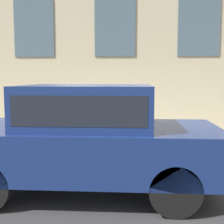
{
  "coord_description": "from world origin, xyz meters",
  "views": [
    {
      "loc": [
        -6.68,
        -0.53,
        1.94
      ],
      "look_at": [
        0.73,
        -0.05,
        1.12
      ],
      "focal_mm": 50.0,
      "sensor_mm": 36.0,
      "label": 1
    }
  ],
  "objects": [
    {
      "name": "sidewalk",
      "position": [
        1.46,
        0.0,
        0.08
      ],
      "size": [
        2.91,
        60.0,
        0.15
      ],
      "color": "#9E9B93",
      "rests_on": "ground_plane"
    },
    {
      "name": "building_facade",
      "position": [
        3.06,
        0.0,
        3.85
      ],
      "size": [
        0.33,
        40.0,
        7.69
      ],
      "color": "#C6B793",
      "rests_on": "ground_plane"
    },
    {
      "name": "fire_hydrant",
      "position": [
        0.68,
        0.22,
        0.55
      ],
      "size": [
        0.28,
        0.41,
        0.79
      ],
      "color": "gray",
      "rests_on": "sidewalk"
    },
    {
      "name": "parked_car_navy_near",
      "position": [
        -1.54,
        0.22,
        1.0
      ],
      "size": [
        2.0,
        4.38,
        1.82
      ],
      "color": "black",
      "rests_on": "ground_plane"
    },
    {
      "name": "ground_plane",
      "position": [
        0.0,
        0.0,
        0.0
      ],
      "size": [
        80.0,
        80.0,
        0.0
      ],
      "primitive_type": "plane",
      "color": "#38383A"
    },
    {
      "name": "person",
      "position": [
        0.78,
        -0.32,
        1.05
      ],
      "size": [
        0.36,
        0.24,
        1.49
      ],
      "rotation": [
        0.0,
        0.0,
        0.59
      ],
      "color": "#232328",
      "rests_on": "sidewalk"
    }
  ]
}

